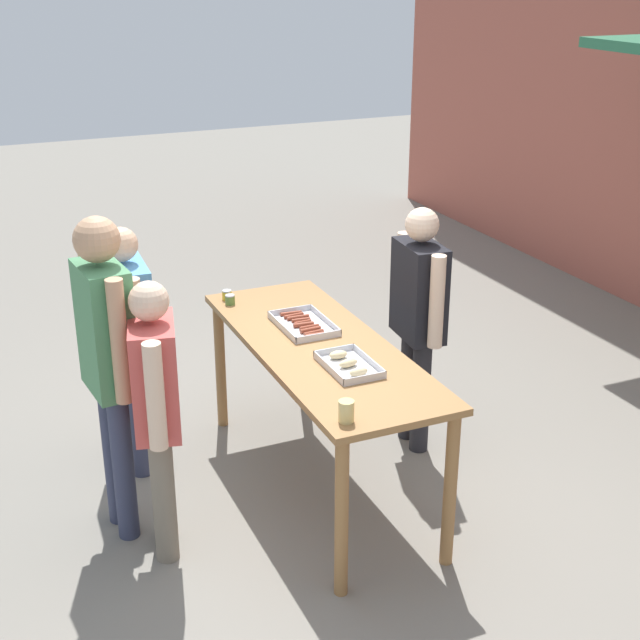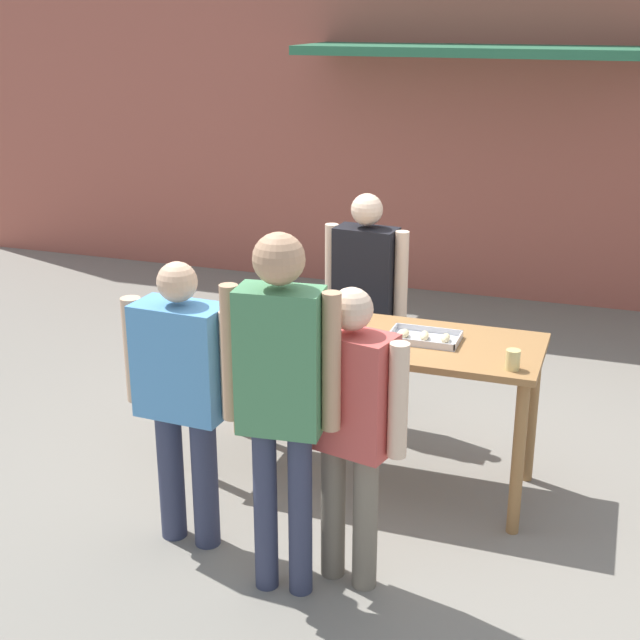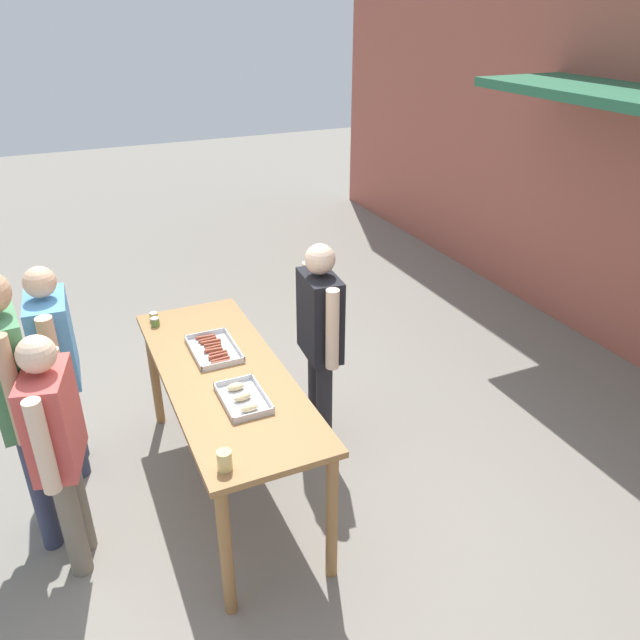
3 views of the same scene
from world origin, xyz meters
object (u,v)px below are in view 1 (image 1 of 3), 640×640
condiment_jar_ketchup (230,300)px  person_customer_holding_hotdog (128,332)px  person_server_behind_table (418,309)px  person_customer_with_cup (156,398)px  condiment_jar_mustard (227,295)px  person_customer_waiting_in_line (107,349)px  food_tray_buns (348,365)px  food_tray_sausages (304,325)px  beer_cup (346,411)px

condiment_jar_ketchup → person_customer_holding_hotdog: person_customer_holding_hotdog is taller
person_server_behind_table → person_customer_with_cup: (0.46, -1.80, -0.04)m
condiment_jar_mustard → condiment_jar_ketchup: size_ratio=1.00×
person_customer_holding_hotdog → condiment_jar_ketchup: bearing=-76.1°
condiment_jar_mustard → condiment_jar_ketchup: (0.09, -0.01, 0.00)m
condiment_jar_ketchup → person_customer_waiting_in_line: person_customer_waiting_in_line is taller
person_customer_holding_hotdog → food_tray_buns: bearing=-133.7°
person_server_behind_table → person_customer_with_cup: person_server_behind_table is taller
food_tray_buns → condiment_jar_ketchup: 1.21m
food_tray_sausages → person_server_behind_table: 0.76m
condiment_jar_mustard → condiment_jar_ketchup: bearing=-5.6°
food_tray_sausages → food_tray_buns: 0.63m
food_tray_buns → person_customer_waiting_in_line: size_ratio=0.22×
condiment_jar_mustard → beer_cup: bearing=0.2°
person_customer_with_cup → condiment_jar_ketchup: bearing=-22.3°
condiment_jar_mustard → food_tray_sausages: bearing=23.9°
condiment_jar_mustard → person_server_behind_table: person_server_behind_table is taller
food_tray_buns → person_server_behind_table: 0.96m
condiment_jar_mustard → person_server_behind_table: 1.25m
condiment_jar_ketchup → food_tray_sausages: bearing=28.0°
food_tray_buns → person_customer_holding_hotdog: bearing=-136.8°
condiment_jar_mustard → beer_cup: (1.80, 0.01, 0.02)m
food_tray_buns → person_server_behind_table: person_server_behind_table is taller
condiment_jar_ketchup → person_customer_with_cup: (1.06, -0.75, -0.06)m
condiment_jar_ketchup → person_customer_with_cup: 1.30m
beer_cup → person_customer_waiting_in_line: size_ratio=0.06×
person_customer_with_cup → person_customer_waiting_in_line: size_ratio=0.85×
food_tray_sausages → condiment_jar_ketchup: 0.61m
food_tray_sausages → beer_cup: (1.17, -0.27, 0.04)m
food_tray_buns → person_customer_holding_hotdog: size_ratio=0.25×
condiment_jar_mustard → person_server_behind_table: (0.69, 1.04, -0.02)m
food_tray_buns → person_customer_with_cup: (-0.12, -1.04, -0.04)m
condiment_jar_mustard → food_tray_buns: bearing=12.4°
food_tray_buns → condiment_jar_mustard: (-1.26, -0.28, 0.01)m
beer_cup → person_customer_waiting_in_line: person_customer_waiting_in_line is taller
beer_cup → person_server_behind_table: (-1.12, 1.03, -0.04)m
beer_cup → person_server_behind_table: person_server_behind_table is taller
person_customer_holding_hotdog → person_customer_with_cup: person_customer_holding_hotdog is taller
condiment_jar_ketchup → person_customer_holding_hotdog: size_ratio=0.04×
food_tray_sausages → condiment_jar_mustard: bearing=-156.1°
person_customer_with_cup → person_customer_waiting_in_line: person_customer_waiting_in_line is taller
food_tray_sausages → food_tray_buns: bearing=-0.2°
condiment_jar_mustard → person_customer_waiting_in_line: 1.28m
food_tray_sausages → condiment_jar_ketchup: size_ratio=7.11×
food_tray_sausages → food_tray_buns: (0.63, -0.00, 0.01)m
food_tray_buns → beer_cup: (0.54, -0.27, 0.04)m
condiment_jar_mustard → person_customer_holding_hotdog: bearing=-72.4°
person_customer_with_cup → beer_cup: bearing=-117.4°
food_tray_sausages → person_customer_holding_hotdog: bearing=-112.6°
food_tray_buns → condiment_jar_ketchup: condiment_jar_ketchup is taller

